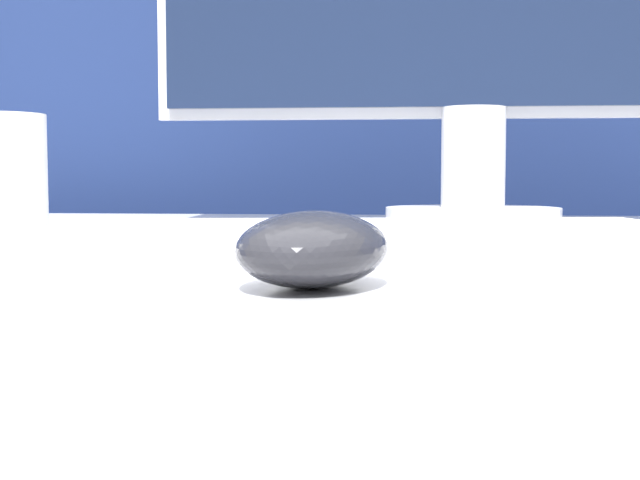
% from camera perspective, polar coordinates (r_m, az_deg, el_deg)
% --- Properties ---
extents(partition_panel, '(5.00, 0.03, 1.42)m').
position_cam_1_polar(partition_panel, '(1.36, 4.62, 0.16)').
color(partition_panel, navy).
rests_on(partition_panel, ground_plane).
extents(computer_mouse_near, '(0.09, 0.12, 0.04)m').
position_cam_1_polar(computer_mouse_near, '(0.45, -0.43, -0.56)').
color(computer_mouse_near, '#232328').
rests_on(computer_mouse_near, desk).
extents(keyboard, '(0.44, 0.18, 0.02)m').
position_cam_1_polar(keyboard, '(0.61, 2.52, 0.02)').
color(keyboard, white).
rests_on(keyboard, desk).
extents(mug, '(0.07, 0.07, 0.10)m').
position_cam_1_polar(mug, '(0.74, -19.79, 3.60)').
color(mug, white).
rests_on(mug, desk).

